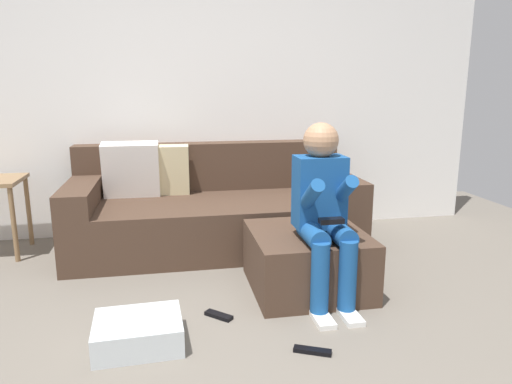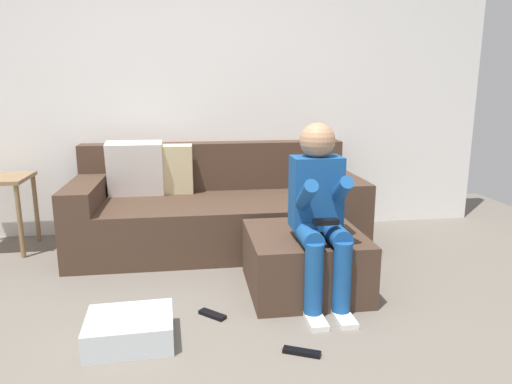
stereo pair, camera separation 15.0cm
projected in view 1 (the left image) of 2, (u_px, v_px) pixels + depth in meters
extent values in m
plane|color=#6B6359|center=(243.00, 383.00, 2.10)|extent=(6.68, 6.68, 0.00)
cube|color=white|center=(198.00, 90.00, 4.12)|extent=(5.14, 0.10, 2.51)
cube|color=#473326|center=(215.00, 223.00, 3.84)|extent=(2.26, 1.00, 0.40)
cube|color=#473326|center=(210.00, 166.00, 4.14)|extent=(2.26, 0.20, 0.41)
cube|color=#473326|center=(82.00, 194.00, 3.60)|extent=(0.23, 1.00, 0.18)
cube|color=#473326|center=(335.00, 184.00, 3.97)|extent=(0.23, 1.00, 0.18)
cube|color=white|center=(131.00, 170.00, 3.83)|extent=(0.45, 0.22, 0.46)
cube|color=beige|center=(164.00, 170.00, 3.90)|extent=(0.42, 0.17, 0.42)
cube|color=#473326|center=(307.00, 260.00, 3.05)|extent=(0.72, 0.74, 0.38)
cube|color=#194C8C|center=(319.00, 192.00, 2.87)|extent=(0.30, 0.20, 0.44)
sphere|color=tan|center=(321.00, 140.00, 2.80)|extent=(0.21, 0.21, 0.21)
cylinder|color=#194C8C|center=(313.00, 235.00, 2.76)|extent=(0.12, 0.30, 0.12)
cylinder|color=#194C8C|center=(320.00, 278.00, 2.66)|extent=(0.10, 0.10, 0.41)
cube|color=white|center=(322.00, 319.00, 2.65)|extent=(0.10, 0.22, 0.03)
cylinder|color=#194C8C|center=(309.00, 198.00, 2.72)|extent=(0.08, 0.36, 0.29)
cylinder|color=#194C8C|center=(340.00, 233.00, 2.79)|extent=(0.12, 0.30, 0.12)
cylinder|color=#194C8C|center=(348.00, 275.00, 2.69)|extent=(0.10, 0.10, 0.41)
cube|color=white|center=(350.00, 316.00, 2.68)|extent=(0.10, 0.22, 0.03)
cylinder|color=#194C8C|center=(343.00, 192.00, 2.77)|extent=(0.08, 0.31, 0.25)
cube|color=black|center=(331.00, 221.00, 2.68)|extent=(0.14, 0.06, 0.03)
cube|color=silver|center=(138.00, 332.00, 2.39)|extent=(0.45, 0.38, 0.14)
cylinder|color=olive|center=(14.00, 225.00, 3.50)|extent=(0.04, 0.04, 0.57)
cylinder|color=olive|center=(29.00, 211.00, 3.88)|extent=(0.04, 0.04, 0.57)
cube|color=black|center=(312.00, 351.00, 2.34)|extent=(0.19, 0.12, 0.02)
cube|color=black|center=(219.00, 315.00, 2.70)|extent=(0.16, 0.16, 0.02)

